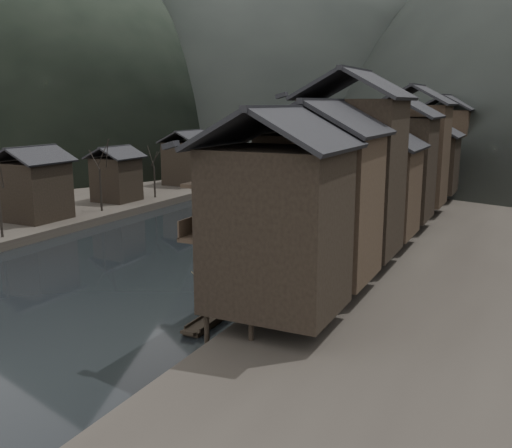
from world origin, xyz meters
The scene contains 12 objects.
water centered at (0.00, 0.00, 0.00)m, with size 300.00×300.00×0.00m, color black.
left_bank centered at (-35.00, 40.00, 0.60)m, with size 40.00×200.00×1.20m, color #2D2823.
stilt_houses centered at (17.28, 19.11, 9.08)m, with size 9.00×67.60×16.56m.
left_houses centered at (-20.50, 20.12, 5.66)m, with size 8.10×53.20×8.73m.
bare_trees centered at (-17.00, 14.23, 6.53)m, with size 3.91×61.24×7.82m.
moored_sampans centered at (12.08, 15.28, 0.20)m, with size 2.95×49.05×0.47m.
midriver_boats centered at (0.11, 43.73, 0.20)m, with size 4.76×14.13×0.45m.
stone_bridge centered at (0.00, 72.00, 5.11)m, with size 40.00×6.00×9.00m.
hero_sampan centered at (10.30, -1.81, 0.20)m, with size 1.51×5.55×0.44m.
cargo_heap centered at (10.31, -1.56, 0.80)m, with size 1.21×1.58×0.73m, color black.
boatman centered at (10.16, -3.73, 1.35)m, with size 0.66×0.43×1.81m, color #4E4E50.
bamboo_pole centered at (10.36, -3.73, 3.88)m, with size 0.06×0.06×4.34m, color #8C7A51.
Camera 1 is at (29.72, -35.79, 13.86)m, focal length 40.00 mm.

